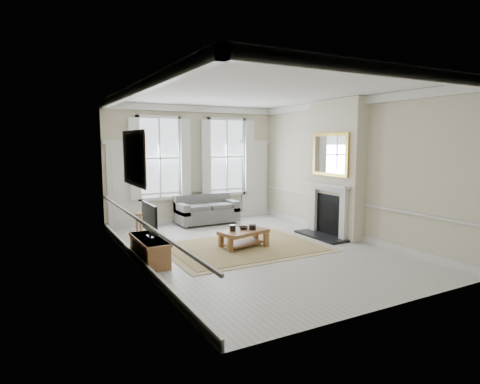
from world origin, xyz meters
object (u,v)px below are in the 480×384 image
side_table (145,217)px  coffee_table (244,234)px  sofa (206,211)px  tv_stand (149,250)px

side_table → coffee_table: size_ratio=0.50×
sofa → tv_stand: (-2.50, -2.93, -0.11)m
side_table → coffee_table: bearing=-58.4°
side_table → coffee_table: side_table is taller
sofa → side_table: bearing=-169.4°
side_table → sofa: bearing=10.6°
coffee_table → side_table: bearing=108.5°
coffee_table → tv_stand: size_ratio=0.86×
sofa → tv_stand: size_ratio=1.26×
sofa → tv_stand: sofa is taller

